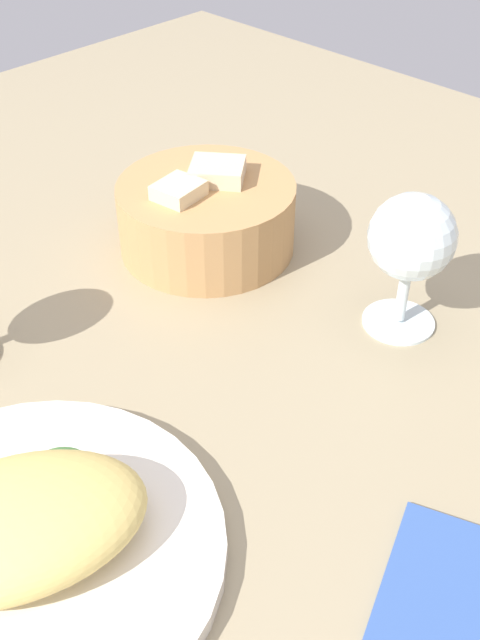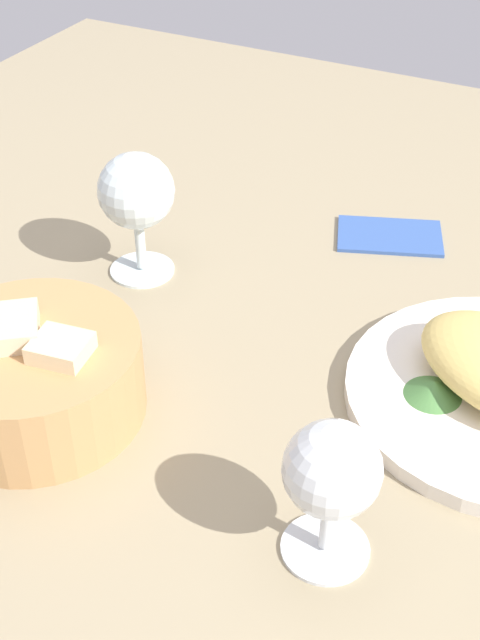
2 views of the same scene
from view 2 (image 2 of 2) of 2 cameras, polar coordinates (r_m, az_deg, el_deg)
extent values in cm
cube|color=gray|center=(76.58, 3.37, -4.23)|extent=(140.00, 140.00, 2.00)
cone|color=#477B3C|center=(73.17, 12.43, -4.36)|extent=(4.78, 4.78, 1.35)
cylinder|color=tan|center=(72.25, -13.22, -3.58)|extent=(17.59, 17.59, 7.09)
cube|color=beige|center=(71.49, -14.58, -1.60)|extent=(6.83, 6.92, 5.16)
cube|color=beige|center=(68.58, -11.41, -2.69)|extent=(4.73, 4.37, 4.24)
cylinder|color=silver|center=(89.15, -6.35, 3.34)|extent=(6.47, 6.47, 0.60)
cylinder|color=silver|center=(87.69, -6.47, 4.81)|extent=(1.00, 1.00, 4.82)
sphere|color=silver|center=(84.61, -6.76, 8.32)|extent=(7.42, 7.42, 7.42)
cylinder|color=silver|center=(63.02, 5.55, -14.43)|extent=(6.22, 6.22, 0.60)
cylinder|color=silver|center=(61.21, 5.68, -13.06)|extent=(1.00, 1.00, 4.11)
sphere|color=silver|center=(57.23, 6.00, -9.62)|extent=(6.58, 6.58, 6.58)
cube|color=#35569C|center=(95.40, 9.42, 5.57)|extent=(12.76, 10.41, 0.80)
camera|label=1|loc=(0.89, 35.22, 27.47)|focal=43.13mm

